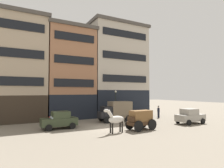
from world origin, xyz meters
TOP-DOWN VIEW (x-y plane):
  - ground_plane at (0.00, 0.00)m, footprint 120.00×120.00m
  - building_far_left at (-8.36, 9.81)m, footprint 7.66×6.00m
  - building_center_left at (-1.26, 9.81)m, footprint 7.26×6.00m
  - building_center_right at (7.11, 9.81)m, footprint 10.17×6.00m
  - cargo_wagon at (2.65, -2.83)m, footprint 2.99×1.68m
  - draft_horse at (-0.30, -2.83)m, footprint 2.35×0.71m
  - delivery_truck_near at (3.19, 3.27)m, footprint 4.44×2.35m
  - sedan_dark at (-4.52, 1.75)m, footprint 3.72×1.89m
  - sedan_light at (10.34, -2.56)m, footprint 3.73×1.92m
  - pedestrian_officer at (10.77, 3.54)m, footprint 0.50×0.50m
  - streetlamp_curbside at (4.80, 6.21)m, footprint 0.32×0.32m
  - fire_hydrant_curbside at (-4.79, 5.88)m, footprint 0.24×0.24m

SIDE VIEW (x-z plane):
  - ground_plane at x=0.00m, z-range 0.00..0.00m
  - fire_hydrant_curbside at x=-4.79m, z-range 0.01..0.84m
  - sedan_dark at x=-4.52m, z-range 0.00..1.83m
  - sedan_light at x=10.34m, z-range 0.00..1.83m
  - pedestrian_officer at x=10.77m, z-range 0.08..1.88m
  - cargo_wagon at x=2.65m, z-range 0.16..2.14m
  - draft_horse at x=-0.30m, z-range 0.12..2.42m
  - delivery_truck_near at x=3.19m, z-range 0.11..2.73m
  - streetlamp_curbside at x=4.80m, z-range 0.61..4.73m
  - building_center_left at x=-1.26m, z-range 0.05..13.74m
  - building_far_left at x=-8.36m, z-range 0.05..14.35m
  - building_center_right at x=7.11m, z-range 0.04..15.59m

